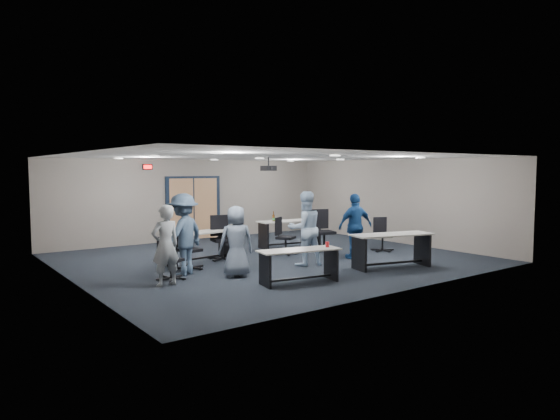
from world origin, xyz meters
TOP-DOWN VIEW (x-y plane):
  - floor at (0.00, 0.00)m, footprint 10.00×10.00m
  - back_wall at (0.00, 4.50)m, footprint 10.00×0.04m
  - front_wall at (0.00, -4.50)m, footprint 10.00×0.04m
  - left_wall at (-5.00, 0.00)m, footprint 0.04×9.00m
  - right_wall at (5.00, 0.00)m, footprint 0.04×9.00m
  - ceiling at (0.00, 0.00)m, footprint 10.00×9.00m
  - double_door at (0.00, 4.46)m, footprint 2.00×0.07m
  - exit_sign at (-1.60, 4.44)m, footprint 0.32×0.07m
  - ceiling_projector at (0.30, 0.50)m, footprint 0.35×0.32m
  - ceiling_can_lights at (0.00, 0.25)m, footprint 6.24×5.74m
  - table_front_left at (-1.21, -2.74)m, footprint 1.83×0.90m
  - table_front_right at (1.61, -2.79)m, footprint 2.13×1.17m
  - table_back_left at (-1.80, 0.59)m, footprint 2.00×0.90m
  - table_back_right at (1.61, 1.24)m, footprint 2.10×0.96m
  - chair_back_a at (-2.39, -0.09)m, footprint 0.71×0.71m
  - chair_back_b at (-1.15, 0.55)m, footprint 0.86×0.86m
  - chair_back_c at (0.70, 0.24)m, footprint 0.90×0.90m
  - chair_back_d at (1.93, 0.01)m, footprint 0.93×0.93m
  - chair_loose_left at (-3.24, -0.90)m, footprint 0.79×0.79m
  - chair_loose_right at (3.28, -1.00)m, footprint 0.82×0.82m
  - person_gray at (-3.56, -1.34)m, footprint 0.63×0.44m
  - person_plaid at (-1.94, -1.44)m, footprint 0.88×0.70m
  - person_lightblue at (0.12, -1.31)m, footprint 1.03×0.88m
  - person_navy at (1.80, -1.37)m, footprint 1.08×0.61m
  - person_back at (-2.78, -0.54)m, footprint 1.36×1.13m

SIDE VIEW (x-z plane):
  - floor at x=0.00m, z-range 0.00..0.00m
  - chair_loose_left at x=-3.24m, z-range 0.00..0.94m
  - table_front_left at x=-1.21m, z-range 0.07..0.90m
  - chair_loose_right at x=3.28m, z-range 0.00..0.98m
  - chair_back_a at x=-2.39m, z-range 0.00..1.01m
  - chair_back_c at x=0.70m, z-range 0.00..1.03m
  - table_back_left at x=-1.80m, z-range 0.14..0.93m
  - table_front_right at x=1.61m, z-range 0.15..0.97m
  - table_back_right at x=1.61m, z-range 0.01..1.13m
  - chair_back_b at x=-1.15m, z-range 0.00..1.16m
  - chair_back_d at x=1.93m, z-range 0.00..1.21m
  - person_plaid at x=-1.94m, z-range 0.00..1.58m
  - person_gray at x=-3.56m, z-range 0.00..1.66m
  - person_navy at x=1.80m, z-range 0.00..1.73m
  - person_lightblue at x=0.12m, z-range 0.00..1.83m
  - person_back at x=-2.78m, z-range 0.00..1.83m
  - double_door at x=0.00m, z-range -0.05..2.15m
  - back_wall at x=0.00m, z-range 0.00..2.70m
  - front_wall at x=0.00m, z-range 0.00..2.70m
  - left_wall at x=-5.00m, z-range 0.00..2.70m
  - right_wall at x=5.00m, z-range 0.00..2.70m
  - ceiling_projector at x=0.30m, z-range 2.22..2.59m
  - exit_sign at x=-1.60m, z-range 2.36..2.54m
  - ceiling_can_lights at x=0.00m, z-range 2.66..2.68m
  - ceiling at x=0.00m, z-range 2.68..2.72m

